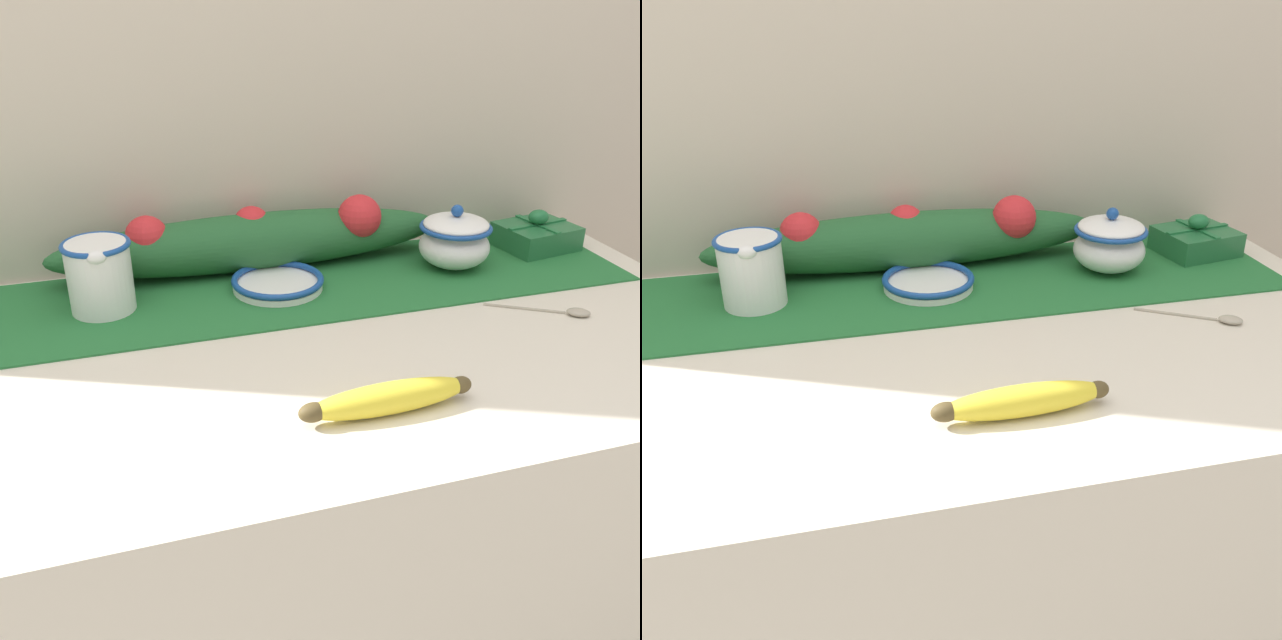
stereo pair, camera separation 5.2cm
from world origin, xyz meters
TOP-DOWN VIEW (x-y plane):
  - countertop at (0.00, 0.00)m, footprint 1.27×0.65m
  - back_wall at (0.00, 0.34)m, footprint 2.07×0.04m
  - table_runner at (0.00, 0.18)m, footprint 1.17×0.27m
  - cream_pitcher at (-0.24, 0.18)m, footprint 0.10×0.12m
  - sugar_bowl at (0.32, 0.18)m, footprint 0.12×0.12m
  - small_dish at (0.02, 0.17)m, footprint 0.14×0.14m
  - banana at (0.05, -0.19)m, footprint 0.21×0.04m
  - spoon at (0.40, -0.04)m, footprint 0.14×0.09m
  - gift_box at (0.50, 0.22)m, footprint 0.14×0.12m
  - poinsettia_garland at (0.00, 0.27)m, footprint 0.66×0.11m

SIDE VIEW (x-z plane):
  - countertop at x=0.00m, z-range 0.00..0.90m
  - table_runner at x=0.00m, z-range 0.90..0.91m
  - spoon at x=0.40m, z-range 0.90..0.91m
  - small_dish at x=0.02m, z-range 0.91..0.93m
  - banana at x=0.05m, z-range 0.90..0.94m
  - gift_box at x=0.50m, z-range 0.89..0.96m
  - sugar_bowl at x=0.32m, z-range 0.90..1.00m
  - poinsettia_garland at x=0.00m, z-range 0.90..1.01m
  - cream_pitcher at x=-0.24m, z-range 0.91..1.02m
  - back_wall at x=0.00m, z-range 0.00..2.40m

